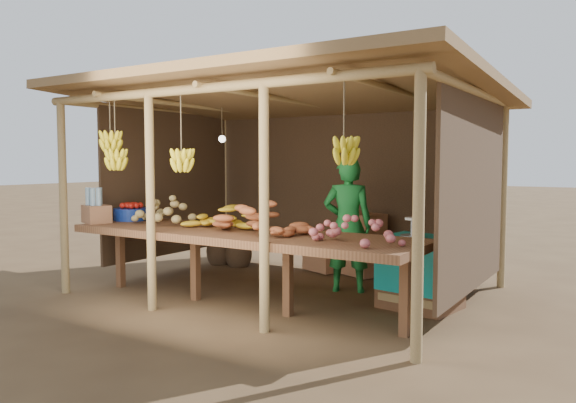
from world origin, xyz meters
The scene contains 13 objects.
ground centered at (0.00, 0.00, 0.00)m, with size 60.00×60.00×0.00m, color brown.
stall_structure centered at (0.01, -0.10, 1.91)m, with size 4.70×3.50×2.43m.
counter centered at (0.00, -0.95, 0.74)m, with size 3.90×1.05×0.80m.
potato_heap centered at (-1.13, -0.86, 0.98)m, with size 0.92×0.55×0.36m, color tan, non-canonical shape.
sweet_potato_heap centered at (0.26, -0.97, 0.98)m, with size 1.01×0.60×0.36m, color #A4512A, non-canonical shape.
onion_heap centered at (1.40, -1.18, 0.98)m, with size 0.85×0.51×0.36m, color #BB5B5C, non-canonical shape.
banana_pile centered at (-0.31, -0.80, 0.98)m, with size 0.69×0.41×0.35m, color gold, non-canonical shape.
tomato_basin centered at (-1.78, -0.79, 0.89)m, with size 0.42×0.42×0.22m.
bottle_box centered at (-1.90, -1.20, 0.96)m, with size 0.40×0.36×0.41m.
vendor centered at (0.63, 0.31, 0.78)m, with size 0.57×0.37×1.57m, color #1B7D32.
tarp_crate centered at (1.59, 0.05, 0.39)m, with size 0.91×0.81×0.96m.
carton_stack centered at (0.22, 1.20, 0.36)m, with size 1.18×0.56×0.81m.
burlap_sacks centered at (-1.57, 0.86, 0.23)m, with size 0.74×0.39×0.52m.
Camera 1 is at (3.50, -5.54, 1.53)m, focal length 35.00 mm.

